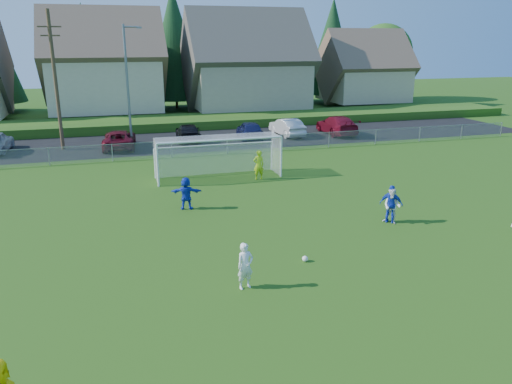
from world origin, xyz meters
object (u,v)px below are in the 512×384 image
player_white_a (245,266)px  player_blue_a (391,204)px  car_c (119,139)px  car_d (188,133)px  soccer_goal (217,150)px  soccer_ball (305,259)px  player_blue_b (186,193)px  goalkeeper (259,165)px  car_g (337,125)px  player_white_b (392,206)px  car_e (250,130)px  car_f (287,127)px

player_white_a → player_blue_a: 8.94m
player_blue_a → car_c: (-11.16, 20.14, -0.18)m
car_d → soccer_goal: soccer_goal is taller
soccer_ball → car_c: size_ratio=0.04×
player_blue_b → car_d: player_blue_b is taller
goalkeeper → car_c: bearing=-55.9°
player_white_a → car_g: 29.20m
player_blue_a → goalkeeper: 9.40m
player_white_b → goalkeeper: size_ratio=0.92×
player_blue_a → car_e: size_ratio=0.39×
car_e → car_g: (7.90, -0.00, 0.05)m
car_d → soccer_goal: size_ratio=0.63×
car_c → player_blue_a: bearing=123.8°
goalkeeper → car_c: size_ratio=0.35×
player_blue_b → goalkeeper: goalkeeper is taller
soccer_goal → car_e: bearing=64.9°
soccer_goal → soccer_ball: bearing=-87.6°
goalkeeper → car_f: goalkeeper is taller
car_c → car_d: bearing=-160.9°
player_blue_a → player_blue_b: bearing=13.1°
player_blue_a → soccer_goal: bearing=-18.9°
soccer_ball → player_white_a: 3.08m
soccer_goal → player_white_a: bearing=-98.7°
soccer_ball → player_blue_a: size_ratio=0.13×
car_d → player_white_a: bearing=90.2°
goalkeeper → car_e: 12.48m
player_white_a → car_c: size_ratio=0.32×
soccer_goal → car_f: bearing=53.2°
car_g → car_d: bearing=-0.2°
soccer_ball → car_g: bearing=62.1°
player_white_a → car_c: player_white_a is taller
soccer_ball → player_blue_b: size_ratio=0.14×
player_blue_a → car_g: bearing=-68.3°
player_white_b → player_blue_a: bearing=137.1°
player_blue_b → car_c: bearing=-66.2°
player_white_a → player_blue_b: (-0.60, 8.63, 0.01)m
player_blue_a → car_d: size_ratio=0.37×
player_blue_a → car_d: player_blue_a is taller
player_blue_a → car_g: 22.04m
player_blue_b → car_e: player_blue_b is taller
car_d → car_e: size_ratio=1.06×
goalkeeper → car_g: size_ratio=0.32×
car_d → car_e: (5.03, -0.71, 0.07)m
soccer_ball → player_white_b: size_ratio=0.14×
player_white_a → car_e: (7.26, 24.95, -0.05)m
player_white_a → goalkeeper: goalkeeper is taller
player_white_a → player_blue_b: size_ratio=0.99×
player_white_a → car_g: bearing=44.8°
player_blue_b → car_e: bearing=-101.4°
soccer_ball → car_c: (-5.91, 22.92, 0.58)m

